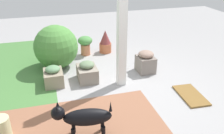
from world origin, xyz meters
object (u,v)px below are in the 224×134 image
Objects in this scene: stone_planter_mid at (87,72)px; doormat at (191,95)px; round_shrub at (56,47)px; ceramic_urn at (2,128)px; terracotta_pot_spiky at (105,42)px; terracotta_pot_broad at (85,44)px; stone_planter_far at (53,76)px; stone_planter_nearest at (146,62)px; porch_pillar at (122,19)px; dog at (83,117)px.

doormat is (-1.06, -1.60, -0.15)m from stone_planter_mid.
round_shrub reaches higher than stone_planter_mid.
round_shrub reaches higher than ceramic_urn.
terracotta_pot_spiky is 2.53m from doormat.
stone_planter_far is at bearing 147.04° from terracotta_pot_broad.
terracotta_pot_broad is at bearing 93.02° from terracotta_pot_spiky.
stone_planter_far is 1.52m from terracotta_pot_broad.
doormat is (-2.32, -1.40, -0.26)m from terracotta_pot_broad.
stone_planter_nearest is at bearing 19.41° from doormat.
porch_pillar reaches higher than dog.
stone_planter_nearest is 1.00× the size of terracotta_pot_broad.
stone_planter_far is 0.97× the size of terracotta_pot_broad.
stone_planter_far is 1.49m from ceramic_urn.
ceramic_urn is 2.98m from doormat.
stone_planter_mid is 0.63m from stone_planter_far.
stone_planter_mid is 1.50× the size of ceramic_urn.
terracotta_pot_spiky reaches higher than terracotta_pot_broad.
stone_planter_nearest is at bearing -62.74° from ceramic_urn.
dog is 1.08m from ceramic_urn.
stone_planter_mid is (0.31, 0.58, -1.06)m from porch_pillar.
porch_pillar is 1.88m from terracotta_pot_spiky.
terracotta_pot_broad is (-0.03, 0.50, 0.02)m from terracotta_pot_spiky.
round_shrub is (1.07, 1.08, -0.78)m from porch_pillar.
doormat is (-1.06, -2.23, -0.15)m from stone_planter_far.
round_shrub is at bearing 67.31° from stone_planter_nearest.
dog is 2.46× the size of ceramic_urn.
porch_pillar is 2.43m from ceramic_urn.
ceramic_urn is (-0.98, 1.95, -1.07)m from porch_pillar.
stone_planter_nearest is 2.91m from ceramic_urn.
dog is (-2.84, 1.02, 0.05)m from terracotta_pot_spiky.
doormat is (-1.09, -0.39, -0.20)m from stone_planter_nearest.
porch_pillar is 5.42× the size of terracotta_pot_broad.
stone_planter_far is at bearing 134.47° from terracotta_pot_spiky.
stone_planter_far is 0.82m from round_shrub.
dog reaches higher than terracotta_pot_broad.
terracotta_pot_spiky is at bearing 22.55° from stone_planter_nearest.
stone_planter_mid is at bearing 56.54° from doormat.
stone_planter_mid is 0.69× the size of doormat.
stone_planter_nearest is 1.87m from round_shrub.
stone_planter_mid is at bearing -46.71° from ceramic_urn.
terracotta_pot_spiky reaches higher than stone_planter_nearest.
terracotta_pot_broad is 1.43× the size of ceramic_urn.
stone_planter_far is 0.64× the size of doormat.
porch_pillar is at bearing -104.60° from stone_planter_far.
stone_planter_nearest is 0.58× the size of dog.
porch_pillar reaches higher than stone_planter_far.
round_shrub is at bearing -23.08° from ceramic_urn.
porch_pillar is 5.57× the size of stone_planter_far.
terracotta_pot_broad is (1.27, -0.19, 0.11)m from stone_planter_mid.
round_shrub reaches higher than doormat.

